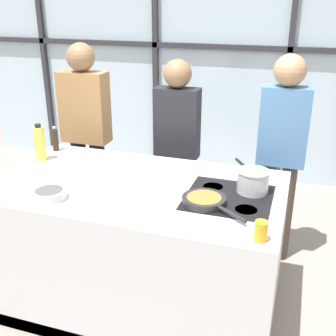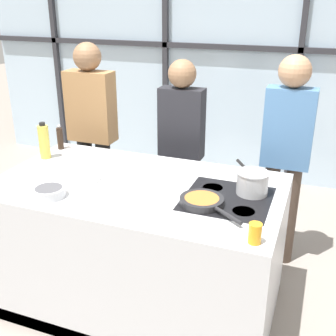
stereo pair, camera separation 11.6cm
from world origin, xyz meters
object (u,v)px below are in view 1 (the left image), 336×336
Objects in this scene: saucepan at (253,180)px; pepper_grinder at (55,139)px; spectator_center_left at (177,141)px; white_plate at (80,180)px; oil_bottle at (40,143)px; juice_glass_near at (261,231)px; spectator_far_left at (86,127)px; spectator_center_right at (282,146)px; frying_pan at (205,200)px; mixing_bowl at (49,194)px.

saucepan is 1.67× the size of pepper_grinder.
white_plate is (-0.38, -0.96, -0.00)m from spectator_center_left.
spectator_center_left is 1.03m from white_plate.
juice_glass_near is (1.69, -0.63, -0.08)m from oil_bottle.
pepper_grinder is (-0.00, -0.49, 0.04)m from spectator_far_left.
saucepan is at bearing 80.93° from spectator_center_right.
spectator_center_left reaches higher than frying_pan.
pepper_grinder reaches higher than frying_pan.
oil_bottle reaches higher than juice_glass_near.
saucepan is at bearing -9.95° from pepper_grinder.
white_plate is at bearing 80.83° from mixing_bowl.
spectator_far_left is 0.49m from pepper_grinder.
frying_pan is 0.86m from white_plate.
spectator_center_left is 0.96× the size of spectator_center_right.
mixing_bowl is at bearing -157.22° from saucepan.
spectator_far_left reaches higher than juice_glass_near.
spectator_center_left is at bearing 122.46° from juice_glass_near.
oil_bottle is (-1.33, 0.32, 0.11)m from frying_pan.
spectator_far_left is 8.52× the size of pepper_grinder.
spectator_center_right reaches higher than juice_glass_near.
oil_bottle is 1.38× the size of pepper_grinder.
spectator_far_left is 1.32m from mixing_bowl.
spectator_center_right is 15.78× the size of juice_glass_near.
spectator_far_left is at bearing 89.48° from pepper_grinder.
spectator_center_right is at bearing 22.49° from oil_bottle.
spectator_center_right is 6.42× the size of white_plate.
pepper_grinder is at bearing 135.07° from white_plate.
saucepan is 1.12m from white_plate.
spectator_far_left is 0.85m from spectator_center_left.
spectator_center_right is 1.08m from frying_pan.
oil_bottle reaches higher than pepper_grinder.
oil_bottle is at bearing 150.73° from white_plate.
spectator_center_left is 1.10m from oil_bottle.
pepper_grinder is at bearing 29.70° from spectator_center_left.
spectator_center_right is at bearing 38.12° from white_plate.
juice_glass_near is at bearing 89.76° from spectator_center_right.
spectator_far_left is 1.75m from saucepan.
spectator_center_right is 1.77m from pepper_grinder.
pepper_grinder is 1.88× the size of juice_glass_near.
spectator_far_left is at bearing 116.13° from white_plate.
spectator_far_left is 8.43× the size of mixing_bowl.
mixing_bowl reaches higher than frying_pan.
oil_bottle reaches higher than frying_pan.
mixing_bowl is at bearing 44.43° from spectator_center_right.
spectator_far_left reaches higher than spectator_center_right.
mixing_bowl is at bearing 176.44° from juice_glass_near.
spectator_far_left is at bearing 0.00° from spectator_center_left.
spectator_far_left is at bearing 108.86° from mixing_bowl.
spectator_far_left reaches higher than pepper_grinder.
mixing_bowl is at bearing -60.49° from pepper_grinder.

